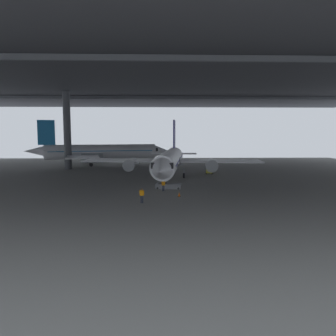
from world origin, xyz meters
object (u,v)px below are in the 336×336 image
Objects in this scene: crew_worker_by_stairs at (163,185)px; traffic_cone_orange at (179,194)px; crew_worker_near_nose at (142,195)px; airplane_distant at (99,152)px; baggage_tug at (210,171)px; boarding_stairs at (169,184)px; airplane_main at (170,160)px.

crew_worker_by_stairs is 4.37m from traffic_cone_orange.
airplane_distant is at bearing 106.17° from crew_worker_near_nose.
crew_worker_by_stairs reaches higher than baggage_tug.
airplane_distant is at bearing 115.16° from boarding_stairs.
crew_worker_by_stairs is 2.72× the size of traffic_cone_orange.
baggage_tug is (7.56, 22.90, 0.23)m from traffic_cone_orange.
airplane_distant reaches higher than boarding_stairs.
airplane_distant is 30.59m from baggage_tug.
airplane_distant is 14.31× the size of baggage_tug.
boarding_stairs reaches higher than traffic_cone_orange.
crew_worker_near_nose is 2.87× the size of traffic_cone_orange.
traffic_cone_orange is (17.29, -40.52, -3.09)m from airplane_distant.
airplane_distant is (-15.37, 36.65, 2.46)m from crew_worker_by_stairs.
boarding_stairs is 0.13× the size of airplane_distant.
baggage_tug is at bearing 62.81° from boarding_stairs.
airplane_distant reaches higher than crew_worker_near_nose.
airplane_distant reaches higher than airplane_main.
crew_worker_near_nose is at bearing -141.14° from traffic_cone_orange.
boarding_stairs is 10.26m from crew_worker_near_nose.
baggage_tug is (8.65, 16.85, -0.19)m from boarding_stairs.
boarding_stairs is (-0.54, -9.34, -2.58)m from airplane_main.
airplane_main is at bearing 78.32° from crew_worker_near_nose.
boarding_stairs is at bearing 69.47° from crew_worker_by_stairs.
boarding_stairs is at bearing -93.30° from airplane_main.
airplane_main is at bearing 86.70° from boarding_stairs.
baggage_tug is at bearing 65.57° from crew_worker_near_nose.
airplane_main is 19.55m from crew_worker_near_nose.
boarding_stairs is at bearing -117.19° from baggage_tug.
airplane_distant reaches higher than crew_worker_by_stairs.
traffic_cone_orange is (1.10, -6.06, -0.42)m from boarding_stairs.
crew_worker_near_nose is 46.02m from airplane_distant.
traffic_cone_orange is 0.24× the size of baggage_tug.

